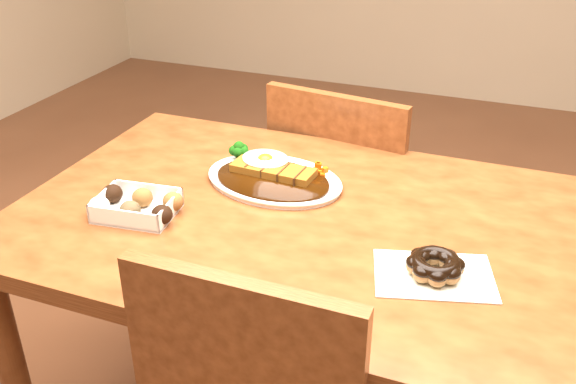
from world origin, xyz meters
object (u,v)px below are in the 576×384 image
(table, at_px, (301,253))
(katsu_curry_plate, at_px, (273,176))
(pon_de_ring, at_px, (435,266))
(donut_box, at_px, (137,205))
(chair_far, at_px, (349,206))

(table, height_order, katsu_curry_plate, katsu_curry_plate)
(katsu_curry_plate, distance_m, pon_de_ring, 0.47)
(donut_box, height_order, pon_de_ring, donut_box)
(table, bearing_deg, donut_box, -158.84)
(katsu_curry_plate, bearing_deg, chair_far, 80.25)
(katsu_curry_plate, xyz_separation_m, pon_de_ring, (0.41, -0.24, 0.00))
(katsu_curry_plate, height_order, donut_box, katsu_curry_plate)
(chair_far, xyz_separation_m, katsu_curry_plate, (-0.07, -0.42, 0.29))
(table, xyz_separation_m, pon_de_ring, (0.30, -0.12, 0.12))
(katsu_curry_plate, distance_m, donut_box, 0.32)
(pon_de_ring, bearing_deg, katsu_curry_plate, 150.06)
(chair_far, relative_size, katsu_curry_plate, 2.52)
(table, distance_m, chair_far, 0.56)
(katsu_curry_plate, bearing_deg, pon_de_ring, -29.94)
(donut_box, bearing_deg, pon_de_ring, 0.27)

